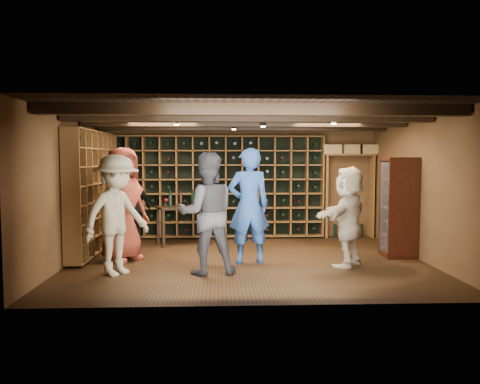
{
  "coord_description": "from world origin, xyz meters",
  "views": [
    {
      "loc": [
        -0.47,
        -7.97,
        1.75
      ],
      "look_at": [
        -0.12,
        0.2,
        1.17
      ],
      "focal_mm": 35.0,
      "sensor_mm": 36.0,
      "label": 1
    }
  ],
  "objects_px": {
    "guest_woman_black": "(132,209)",
    "tasting_table": "(183,210)",
    "guest_khaki": "(116,215)",
    "display_cabinet": "(399,209)",
    "man_grey_suit": "(207,214)",
    "man_blue_shirt": "(249,206)",
    "guest_beige": "(348,216)",
    "guest_red_floral": "(123,204)"
  },
  "relations": [
    {
      "from": "man_blue_shirt",
      "to": "guest_khaki",
      "type": "bearing_deg",
      "value": 9.37
    },
    {
      "from": "guest_red_floral",
      "to": "display_cabinet",
      "type": "bearing_deg",
      "value": -50.87
    },
    {
      "from": "guest_woman_black",
      "to": "display_cabinet",
      "type": "bearing_deg",
      "value": 115.66
    },
    {
      "from": "tasting_table",
      "to": "guest_khaki",
      "type": "bearing_deg",
      "value": -129.47
    },
    {
      "from": "guest_beige",
      "to": "tasting_table",
      "type": "distance_m",
      "value": 3.52
    },
    {
      "from": "man_grey_suit",
      "to": "man_blue_shirt",
      "type": "bearing_deg",
      "value": -141.94
    },
    {
      "from": "guest_red_floral",
      "to": "guest_khaki",
      "type": "relative_size",
      "value": 1.08
    },
    {
      "from": "man_blue_shirt",
      "to": "guest_red_floral",
      "type": "distance_m",
      "value": 2.17
    },
    {
      "from": "display_cabinet",
      "to": "guest_khaki",
      "type": "relative_size",
      "value": 0.96
    },
    {
      "from": "man_grey_suit",
      "to": "guest_khaki",
      "type": "distance_m",
      "value": 1.36
    },
    {
      "from": "man_blue_shirt",
      "to": "guest_beige",
      "type": "bearing_deg",
      "value": 161.29
    },
    {
      "from": "guest_khaki",
      "to": "guest_red_floral",
      "type": "bearing_deg",
      "value": 43.94
    },
    {
      "from": "guest_woman_black",
      "to": "man_blue_shirt",
      "type": "bearing_deg",
      "value": 95.67
    },
    {
      "from": "man_grey_suit",
      "to": "guest_woman_black",
      "type": "distance_m",
      "value": 2.46
    },
    {
      "from": "man_grey_suit",
      "to": "guest_red_floral",
      "type": "distance_m",
      "value": 1.78
    },
    {
      "from": "display_cabinet",
      "to": "guest_khaki",
      "type": "distance_m",
      "value": 4.87
    },
    {
      "from": "display_cabinet",
      "to": "guest_red_floral",
      "type": "distance_m",
      "value": 4.86
    },
    {
      "from": "man_grey_suit",
      "to": "guest_woman_black",
      "type": "height_order",
      "value": "man_grey_suit"
    },
    {
      "from": "guest_woman_black",
      "to": "guest_beige",
      "type": "height_order",
      "value": "guest_beige"
    },
    {
      "from": "display_cabinet",
      "to": "guest_woman_black",
      "type": "relative_size",
      "value": 1.11
    },
    {
      "from": "display_cabinet",
      "to": "guest_khaki",
      "type": "xyz_separation_m",
      "value": [
        -4.75,
        -1.1,
        0.05
      ]
    },
    {
      "from": "man_blue_shirt",
      "to": "display_cabinet",
      "type": "bearing_deg",
      "value": 178.72
    },
    {
      "from": "guest_red_floral",
      "to": "tasting_table",
      "type": "bearing_deg",
      "value": 6.46
    },
    {
      "from": "man_blue_shirt",
      "to": "tasting_table",
      "type": "height_order",
      "value": "man_blue_shirt"
    },
    {
      "from": "man_blue_shirt",
      "to": "guest_woman_black",
      "type": "bearing_deg",
      "value": -39.46
    },
    {
      "from": "man_grey_suit",
      "to": "guest_khaki",
      "type": "height_order",
      "value": "man_grey_suit"
    },
    {
      "from": "guest_red_floral",
      "to": "guest_woman_black",
      "type": "distance_m",
      "value": 0.97
    },
    {
      "from": "man_blue_shirt",
      "to": "guest_beige",
      "type": "relative_size",
      "value": 1.18
    },
    {
      "from": "guest_woman_black",
      "to": "guest_beige",
      "type": "bearing_deg",
      "value": 103.87
    },
    {
      "from": "man_grey_suit",
      "to": "guest_woman_black",
      "type": "relative_size",
      "value": 1.18
    },
    {
      "from": "display_cabinet",
      "to": "man_grey_suit",
      "type": "relative_size",
      "value": 0.95
    },
    {
      "from": "man_grey_suit",
      "to": "tasting_table",
      "type": "height_order",
      "value": "man_grey_suit"
    },
    {
      "from": "tasting_table",
      "to": "guest_woman_black",
      "type": "bearing_deg",
      "value": -171.21
    },
    {
      "from": "man_grey_suit",
      "to": "guest_khaki",
      "type": "xyz_separation_m",
      "value": [
        -1.36,
        0.01,
        -0.02
      ]
    },
    {
      "from": "tasting_table",
      "to": "guest_beige",
      "type": "bearing_deg",
      "value": -57.2
    },
    {
      "from": "display_cabinet",
      "to": "guest_beige",
      "type": "relative_size",
      "value": 1.07
    },
    {
      "from": "guest_woman_black",
      "to": "tasting_table",
      "type": "relative_size",
      "value": 1.35
    },
    {
      "from": "display_cabinet",
      "to": "guest_khaki",
      "type": "height_order",
      "value": "guest_khaki"
    },
    {
      "from": "guest_red_floral",
      "to": "man_blue_shirt",
      "type": "bearing_deg",
      "value": -59.84
    },
    {
      "from": "display_cabinet",
      "to": "tasting_table",
      "type": "relative_size",
      "value": 1.5
    },
    {
      "from": "man_blue_shirt",
      "to": "guest_khaki",
      "type": "distance_m",
      "value": 2.16
    },
    {
      "from": "display_cabinet",
      "to": "man_blue_shirt",
      "type": "distance_m",
      "value": 2.74
    }
  ]
}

